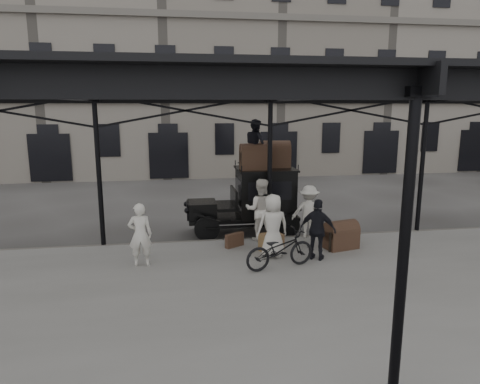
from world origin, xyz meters
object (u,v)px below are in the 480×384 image
at_px(steamer_trunk_roof_near, 255,159).
at_px(bicycle, 280,249).
at_px(taxi, 256,197).
at_px(porter_left, 140,235).
at_px(steamer_trunk_platform, 341,237).
at_px(porter_official, 318,230).

bearing_deg(steamer_trunk_roof_near, bicycle, -90.31).
distance_m(taxi, bicycle, 3.67).
height_order(taxi, porter_left, taxi).
bearing_deg(steamer_trunk_platform, porter_left, 171.23).
bearing_deg(porter_official, steamer_trunk_platform, -108.22).
bearing_deg(porter_left, porter_official, 175.75).
distance_m(porter_official, steamer_trunk_platform, 1.34).
xyz_separation_m(taxi, steamer_trunk_platform, (2.05, -2.39, -0.71)).
bearing_deg(steamer_trunk_roof_near, porter_left, -142.86).
xyz_separation_m(porter_left, steamer_trunk_platform, (5.59, 0.54, -0.48)).
bearing_deg(bicycle, steamer_trunk_roof_near, -14.51).
relative_size(porter_official, steamer_trunk_platform, 1.77).
bearing_deg(porter_left, bicycle, 167.52).
relative_size(bicycle, steamer_trunk_roof_near, 1.97).
bearing_deg(steamer_trunk_platform, taxi, 116.36).
bearing_deg(porter_official, taxi, -38.35).
height_order(bicycle, steamer_trunk_platform, bicycle).
height_order(taxi, bicycle, taxi).
relative_size(bicycle, steamer_trunk_platform, 2.01).
height_order(taxi, steamer_trunk_platform, taxi).
height_order(porter_official, steamer_trunk_roof_near, steamer_trunk_roof_near).
distance_m(taxi, porter_left, 4.60).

